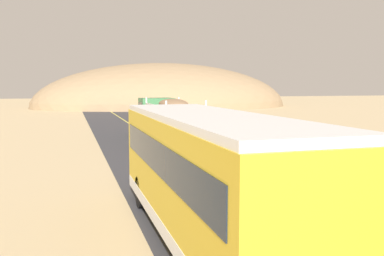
{
  "coord_description": "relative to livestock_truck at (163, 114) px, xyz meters",
  "views": [
    {
      "loc": [
        -5.77,
        -8.51,
        3.93
      ],
      "look_at": [
        0.0,
        11.02,
        1.81
      ],
      "focal_mm": 38.88,
      "sensor_mm": 36.0,
      "label": 1
    }
  ],
  "objects": [
    {
      "name": "ground_plane",
      "position": [
        -0.69,
        -20.88,
        -1.79
      ],
      "size": [
        240.0,
        240.0,
        0.0
      ],
      "primitive_type": "plane",
      "color": "#CCB284"
    },
    {
      "name": "road_surface",
      "position": [
        -0.69,
        -20.88,
        -1.78
      ],
      "size": [
        8.0,
        120.0,
        0.02
      ],
      "primitive_type": "cube",
      "color": "#38383D",
      "rests_on": "ground"
    },
    {
      "name": "road_centre_line",
      "position": [
        -0.69,
        -20.88,
        -1.77
      ],
      "size": [
        0.16,
        117.6,
        0.0
      ],
      "primitive_type": "cube",
      "color": "#D8CC4C",
      "rests_on": "road_surface"
    },
    {
      "name": "livestock_truck",
      "position": [
        0.0,
        0.0,
        0.0
      ],
      "size": [
        2.53,
        9.7,
        3.02
      ],
      "color": "#3F7F4C",
      "rests_on": "road_surface"
    },
    {
      "name": "bus",
      "position": [
        -3.21,
        -19.73,
        -0.04
      ],
      "size": [
        2.54,
        10.0,
        3.21
      ],
      "color": "gold",
      "rests_on": "road_surface"
    },
    {
      "name": "distant_hill",
      "position": [
        9.87,
        43.91,
        -1.79
      ],
      "size": [
        45.71,
        27.49,
        15.57
      ],
      "primitive_type": "ellipsoid",
      "color": "#997C5A",
      "rests_on": "ground"
    }
  ]
}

